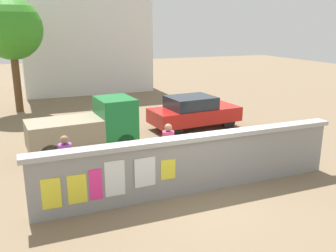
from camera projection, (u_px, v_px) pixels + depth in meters
name	position (u px, v px, depth m)	size (l,w,h in m)	color
ground	(118.00, 121.00, 16.89)	(60.00, 60.00, 0.00)	#7A664C
poster_wall	(194.00, 163.00, 9.53)	(8.53, 0.42, 1.56)	gray
auto_rickshaw_truck	(88.00, 127.00, 12.49)	(3.71, 1.79, 1.85)	black
car_parked	(194.00, 112.00, 15.52)	(3.92, 2.00, 1.40)	black
motorcycle	(212.00, 152.00, 11.36)	(1.90, 0.56, 0.87)	black
bicycle_far	(276.00, 148.00, 12.07)	(1.71, 0.44, 0.95)	black
person_walking	(168.00, 145.00, 10.37)	(0.44, 0.44, 1.62)	yellow
person_bystander	(66.00, 159.00, 9.27)	(0.48, 0.48, 1.62)	#3F994C
tree_roadside	(11.00, 29.00, 17.70)	(3.01, 3.01, 5.64)	brown
building_background	(84.00, 35.00, 24.36)	(8.33, 5.23, 7.24)	silver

